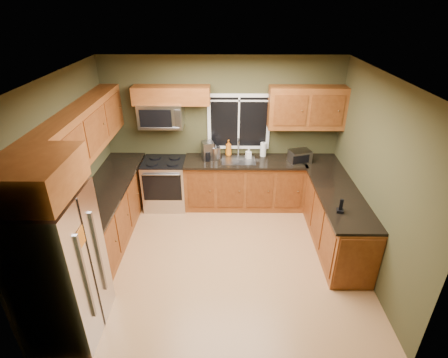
{
  "coord_description": "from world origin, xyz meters",
  "views": [
    {
      "loc": [
        0.1,
        -4.22,
        3.55
      ],
      "look_at": [
        0.05,
        0.35,
        1.15
      ],
      "focal_mm": 28.0,
      "sensor_mm": 36.0,
      "label": 1
    }
  ],
  "objects_px": {
    "paper_towel_roll": "(263,149)",
    "cordless_phone": "(340,208)",
    "coffee_maker": "(208,151)",
    "toaster_oven": "(300,156)",
    "microwave": "(161,115)",
    "soap_bottle_a": "(229,148)",
    "soap_bottle_b": "(248,153)",
    "soap_bottle_c": "(208,155)",
    "refrigerator": "(60,268)",
    "kettle": "(216,152)",
    "range": "(165,183)"
  },
  "relations": [
    {
      "from": "paper_towel_roll",
      "to": "cordless_phone",
      "type": "xyz_separation_m",
      "value": [
        0.88,
        -1.88,
        -0.07
      ]
    },
    {
      "from": "cordless_phone",
      "to": "coffee_maker",
      "type": "bearing_deg",
      "value": 137.33
    },
    {
      "from": "toaster_oven",
      "to": "microwave",
      "type": "bearing_deg",
      "value": 175.35
    },
    {
      "from": "soap_bottle_a",
      "to": "soap_bottle_b",
      "type": "distance_m",
      "value": 0.39
    },
    {
      "from": "soap_bottle_a",
      "to": "soap_bottle_c",
      "type": "bearing_deg",
      "value": -154.78
    },
    {
      "from": "refrigerator",
      "to": "soap_bottle_a",
      "type": "height_order",
      "value": "refrigerator"
    },
    {
      "from": "toaster_oven",
      "to": "kettle",
      "type": "height_order",
      "value": "kettle"
    },
    {
      "from": "range",
      "to": "soap_bottle_c",
      "type": "xyz_separation_m",
      "value": [
        0.8,
        0.06,
        0.56
      ]
    },
    {
      "from": "range",
      "to": "microwave",
      "type": "bearing_deg",
      "value": 90.02
    },
    {
      "from": "soap_bottle_a",
      "to": "toaster_oven",
      "type": "bearing_deg",
      "value": -13.09
    },
    {
      "from": "soap_bottle_c",
      "to": "cordless_phone",
      "type": "distance_m",
      "value": 2.56
    },
    {
      "from": "microwave",
      "to": "paper_towel_roll",
      "type": "height_order",
      "value": "microwave"
    },
    {
      "from": "kettle",
      "to": "soap_bottle_b",
      "type": "xyz_separation_m",
      "value": [
        0.59,
        0.06,
        -0.04
      ]
    },
    {
      "from": "soap_bottle_c",
      "to": "microwave",
      "type": "bearing_deg",
      "value": 174.29
    },
    {
      "from": "toaster_oven",
      "to": "range",
      "type": "bearing_deg",
      "value": 178.56
    },
    {
      "from": "toaster_oven",
      "to": "soap_bottle_b",
      "type": "bearing_deg",
      "value": 169.85
    },
    {
      "from": "range",
      "to": "kettle",
      "type": "bearing_deg",
      "value": 2.53
    },
    {
      "from": "toaster_oven",
      "to": "paper_towel_roll",
      "type": "height_order",
      "value": "paper_towel_roll"
    },
    {
      "from": "range",
      "to": "coffee_maker",
      "type": "relative_size",
      "value": 2.91
    },
    {
      "from": "toaster_oven",
      "to": "soap_bottle_b",
      "type": "xyz_separation_m",
      "value": [
        -0.89,
        0.16,
        -0.01
      ]
    },
    {
      "from": "coffee_maker",
      "to": "soap_bottle_a",
      "type": "distance_m",
      "value": 0.41
    },
    {
      "from": "microwave",
      "to": "toaster_oven",
      "type": "bearing_deg",
      "value": -4.65
    },
    {
      "from": "toaster_oven",
      "to": "soap_bottle_a",
      "type": "xyz_separation_m",
      "value": [
        -1.25,
        0.29,
        0.04
      ]
    },
    {
      "from": "range",
      "to": "soap_bottle_c",
      "type": "height_order",
      "value": "soap_bottle_c"
    },
    {
      "from": "soap_bottle_c",
      "to": "toaster_oven",
      "type": "bearing_deg",
      "value": -4.12
    },
    {
      "from": "refrigerator",
      "to": "cordless_phone",
      "type": "height_order",
      "value": "refrigerator"
    },
    {
      "from": "refrigerator",
      "to": "paper_towel_roll",
      "type": "distance_m",
      "value": 3.89
    },
    {
      "from": "range",
      "to": "cordless_phone",
      "type": "distance_m",
      "value": 3.21
    },
    {
      "from": "soap_bottle_b",
      "to": "cordless_phone",
      "type": "relative_size",
      "value": 0.96
    },
    {
      "from": "microwave",
      "to": "soap_bottle_c",
      "type": "bearing_deg",
      "value": -5.71
    },
    {
      "from": "kettle",
      "to": "soap_bottle_a",
      "type": "relative_size",
      "value": 0.98
    },
    {
      "from": "toaster_oven",
      "to": "paper_towel_roll",
      "type": "xyz_separation_m",
      "value": [
        -0.62,
        0.27,
        0.02
      ]
    },
    {
      "from": "refrigerator",
      "to": "soap_bottle_a",
      "type": "distance_m",
      "value": 3.53
    },
    {
      "from": "refrigerator",
      "to": "kettle",
      "type": "xyz_separation_m",
      "value": [
        1.63,
        2.81,
        0.17
      ]
    },
    {
      "from": "microwave",
      "to": "soap_bottle_a",
      "type": "height_order",
      "value": "microwave"
    },
    {
      "from": "microwave",
      "to": "coffee_maker",
      "type": "xyz_separation_m",
      "value": [
        0.8,
        -0.07,
        -0.64
      ]
    },
    {
      "from": "refrigerator",
      "to": "soap_bottle_a",
      "type": "bearing_deg",
      "value": 58.21
    },
    {
      "from": "cordless_phone",
      "to": "kettle",
      "type": "bearing_deg",
      "value": 135.45
    },
    {
      "from": "soap_bottle_a",
      "to": "refrigerator",
      "type": "bearing_deg",
      "value": -121.79
    },
    {
      "from": "toaster_oven",
      "to": "kettle",
      "type": "relative_size",
      "value": 1.42
    },
    {
      "from": "range",
      "to": "soap_bottle_b",
      "type": "distance_m",
      "value": 1.63
    },
    {
      "from": "coffee_maker",
      "to": "paper_towel_roll",
      "type": "bearing_deg",
      "value": 8.08
    },
    {
      "from": "microwave",
      "to": "cordless_phone",
      "type": "xyz_separation_m",
      "value": [
        2.68,
        -1.81,
        -0.73
      ]
    },
    {
      "from": "kettle",
      "to": "cordless_phone",
      "type": "bearing_deg",
      "value": -44.55
    },
    {
      "from": "kettle",
      "to": "soap_bottle_c",
      "type": "height_order",
      "value": "kettle"
    },
    {
      "from": "soap_bottle_c",
      "to": "paper_towel_roll",
      "type": "bearing_deg",
      "value": 8.73
    },
    {
      "from": "soap_bottle_c",
      "to": "soap_bottle_b",
      "type": "bearing_deg",
      "value": 3.35
    },
    {
      "from": "range",
      "to": "paper_towel_roll",
      "type": "height_order",
      "value": "paper_towel_roll"
    },
    {
      "from": "soap_bottle_b",
      "to": "cordless_phone",
      "type": "bearing_deg",
      "value": -56.93
    },
    {
      "from": "range",
      "to": "toaster_oven",
      "type": "height_order",
      "value": "toaster_oven"
    }
  ]
}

